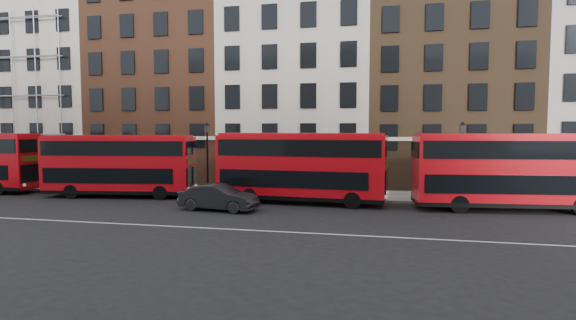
% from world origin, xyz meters
% --- Properties ---
extents(ground, '(120.00, 120.00, 0.00)m').
position_xyz_m(ground, '(0.00, 0.00, 0.00)').
color(ground, black).
rests_on(ground, ground).
extents(pavement, '(80.00, 5.00, 0.15)m').
position_xyz_m(pavement, '(0.00, 10.50, 0.07)').
color(pavement, gray).
rests_on(pavement, ground).
extents(kerb, '(80.00, 0.30, 0.16)m').
position_xyz_m(kerb, '(0.00, 8.00, 0.08)').
color(kerb, gray).
rests_on(kerb, ground).
extents(road_centre_line, '(70.00, 0.12, 0.01)m').
position_xyz_m(road_centre_line, '(0.00, -2.00, 0.01)').
color(road_centre_line, white).
rests_on(road_centre_line, ground).
extents(building_terrace, '(64.00, 11.95, 22.00)m').
position_xyz_m(building_terrace, '(-0.31, 17.88, 10.24)').
color(building_terrace, '#B0A998').
rests_on(building_terrace, ground).
extents(bus_b, '(11.02, 4.00, 4.53)m').
position_xyz_m(bus_b, '(-11.32, 6.41, 2.43)').
color(bus_b, red).
rests_on(bus_b, ground).
extents(bus_c, '(11.34, 3.32, 4.71)m').
position_xyz_m(bus_c, '(2.16, 6.42, 2.53)').
color(bus_c, red).
rests_on(bus_c, ground).
extents(bus_d, '(11.43, 3.91, 4.71)m').
position_xyz_m(bus_d, '(15.03, 6.41, 2.53)').
color(bus_d, red).
rests_on(bus_d, ground).
extents(car_front, '(5.05, 2.30, 1.61)m').
position_xyz_m(car_front, '(-2.23, 2.79, 0.80)').
color(car_front, black).
rests_on(car_front, ground).
extents(lamp_post_left, '(0.44, 0.44, 5.33)m').
position_xyz_m(lamp_post_left, '(-5.58, 9.23, 3.08)').
color(lamp_post_left, black).
rests_on(lamp_post_left, pavement).
extents(lamp_post_right, '(0.44, 0.44, 5.33)m').
position_xyz_m(lamp_post_right, '(12.71, 8.79, 3.08)').
color(lamp_post_right, black).
rests_on(lamp_post_right, pavement).
extents(iron_railings, '(6.60, 0.06, 1.00)m').
position_xyz_m(iron_railings, '(0.00, 12.70, 0.65)').
color(iron_railings, black).
rests_on(iron_railings, pavement).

